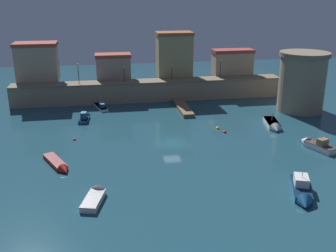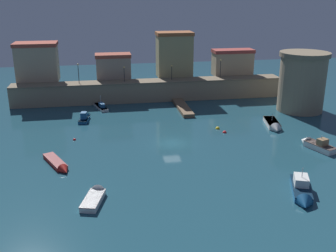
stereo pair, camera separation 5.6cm
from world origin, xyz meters
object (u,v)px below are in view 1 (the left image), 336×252
(moored_boat_0, at_px, (302,191))
(mooring_buoy_0, at_px, (218,129))
(fortress_tower, at_px, (302,81))
(moored_boat_1, at_px, (96,196))
(moored_boat_5, at_px, (316,144))
(quay_lamp_0, at_px, (78,70))
(moored_boat_6, at_px, (85,117))
(quay_lamp_3, at_px, (220,66))
(moored_boat_2, at_px, (99,105))
(mooring_buoy_2, at_px, (225,133))
(quay_lamp_1, at_px, (124,71))
(moored_boat_4, at_px, (273,125))
(moored_boat_3, at_px, (58,164))
(mooring_buoy_1, at_px, (74,140))
(quay_lamp_2, at_px, (172,70))

(moored_boat_0, relative_size, mooring_buoy_0, 10.47)
(fortress_tower, xyz_separation_m, moored_boat_1, (-37.33, -27.37, -5.11))
(moored_boat_0, bearing_deg, moored_boat_5, 166.69)
(quay_lamp_0, relative_size, moored_boat_6, 0.78)
(mooring_buoy_0, bearing_deg, moored_boat_5, -42.74)
(quay_lamp_0, relative_size, quay_lamp_3, 1.00)
(moored_boat_2, bearing_deg, fortress_tower, -118.55)
(fortress_tower, distance_m, mooring_buoy_2, 20.58)
(quay_lamp_1, xyz_separation_m, moored_boat_6, (-7.68, -11.07, -5.65))
(moored_boat_4, relative_size, moored_boat_5, 1.19)
(quay_lamp_3, relative_size, moored_boat_0, 0.52)
(moored_boat_1, distance_m, moored_boat_4, 34.22)
(moored_boat_3, distance_m, mooring_buoy_1, 9.50)
(moored_boat_5, bearing_deg, quay_lamp_2, 7.24)
(mooring_buoy_2, bearing_deg, moored_boat_0, -84.14)
(moored_boat_6, height_order, mooring_buoy_1, moored_boat_6)
(quay_lamp_3, distance_m, moored_boat_5, 30.91)
(moored_boat_6, bearing_deg, moored_boat_5, -111.18)
(moored_boat_2, height_order, mooring_buoy_0, moored_boat_2)
(moored_boat_5, height_order, mooring_buoy_1, moored_boat_5)
(moored_boat_3, relative_size, mooring_buoy_0, 9.80)
(moored_boat_3, xyz_separation_m, mooring_buoy_0, (24.05, 10.65, -0.29))
(mooring_buoy_0, bearing_deg, quay_lamp_0, 138.87)
(fortress_tower, bearing_deg, moored_boat_1, -143.76)
(moored_boat_4, bearing_deg, moored_boat_6, -95.31)
(moored_boat_3, height_order, mooring_buoy_0, moored_boat_3)
(moored_boat_1, height_order, mooring_buoy_0, moored_boat_1)
(moored_boat_1, bearing_deg, mooring_buoy_0, -28.63)
(moored_boat_3, relative_size, moored_boat_6, 1.39)
(quay_lamp_3, xyz_separation_m, mooring_buoy_2, (-5.58, -21.46, -6.56))
(moored_boat_3, height_order, mooring_buoy_1, moored_boat_3)
(moored_boat_3, bearing_deg, moored_boat_5, 65.62)
(quay_lamp_3, relative_size, moored_boat_3, 0.56)
(moored_boat_5, bearing_deg, moored_boat_4, -7.22)
(moored_boat_2, distance_m, mooring_buoy_0, 24.63)
(mooring_buoy_1, bearing_deg, quay_lamp_1, 66.58)
(fortress_tower, height_order, quay_lamp_2, fortress_tower)
(moored_boat_0, bearing_deg, moored_boat_3, -93.42)
(quay_lamp_3, xyz_separation_m, mooring_buoy_0, (-6.13, -19.48, -6.56))
(quay_lamp_0, xyz_separation_m, moored_boat_1, (2.92, -39.26, -6.23))
(fortress_tower, distance_m, moored_boat_4, 13.21)
(moored_boat_1, bearing_deg, moored_boat_2, 14.65)
(fortress_tower, relative_size, moored_boat_4, 1.54)
(fortress_tower, height_order, moored_boat_2, fortress_tower)
(fortress_tower, bearing_deg, moored_boat_3, -156.52)
(mooring_buoy_0, bearing_deg, moored_boat_4, -5.36)
(quay_lamp_3, xyz_separation_m, moored_boat_4, (3.00, -20.34, -6.16))
(moored_boat_2, xyz_separation_m, moored_boat_5, (29.92, -26.47, 0.19))
(mooring_buoy_1, bearing_deg, mooring_buoy_0, 3.26)
(moored_boat_1, height_order, moored_boat_3, moored_boat_1)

